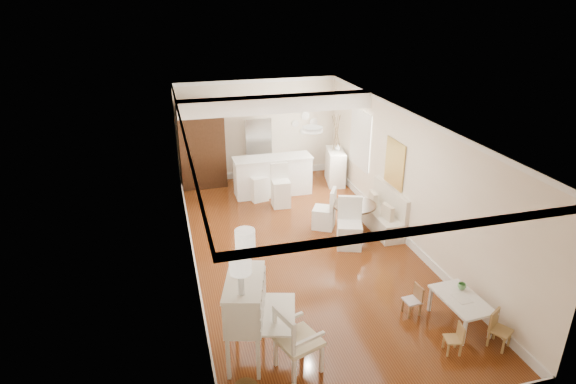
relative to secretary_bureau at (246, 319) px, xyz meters
name	(u,v)px	position (x,y,z in m)	size (l,w,h in m)	color
room	(301,156)	(1.74, 3.10, 1.32)	(9.00, 9.04, 2.82)	brown
secretary_bureau	(246,319)	(0.00, 0.00, 0.00)	(1.04, 1.06, 1.33)	white
gustavian_armchair	(299,339)	(0.67, -0.46, -0.14)	(0.60, 0.60, 1.05)	white
kids_table	(460,311)	(3.46, -0.18, -0.41)	(0.60, 1.00, 0.50)	white
kids_chair_a	(453,339)	(2.99, -0.73, -0.42)	(0.24, 0.24, 0.49)	#A7824C
kids_chair_b	(412,300)	(2.85, 0.27, -0.40)	(0.26, 0.26, 0.54)	#996E45
kids_chair_c	(501,330)	(3.75, -0.81, -0.36)	(0.29, 0.29, 0.60)	#A3804A
banquette	(381,209)	(3.69, 3.27, -0.17)	(0.52, 1.60, 0.98)	silver
dining_table	(353,218)	(3.05, 3.33, -0.33)	(0.97, 0.97, 0.66)	#422A15
slip_chair_near	(350,224)	(2.70, 2.70, -0.13)	(0.50, 0.53, 1.06)	white
slip_chair_far	(324,208)	(2.47, 3.68, -0.19)	(0.45, 0.47, 0.95)	white
breakfast_counter	(273,176)	(1.80, 5.87, -0.15)	(2.05, 0.65, 1.03)	white
bar_stool_left	(258,181)	(1.34, 5.59, -0.15)	(0.41, 0.41, 1.03)	white
bar_stool_right	(281,186)	(1.81, 5.06, -0.12)	(0.43, 0.43, 1.08)	white
pantry_cabinet	(202,146)	(0.10, 6.95, 0.49)	(1.20, 0.60, 2.30)	#381E11
fridge	(271,149)	(2.00, 6.92, 0.24)	(0.75, 0.65, 1.80)	silver
sideboard	(335,167)	(3.68, 6.21, -0.19)	(0.44, 0.99, 0.95)	white
pencil_cup	(462,286)	(3.61, 0.05, -0.11)	(0.13, 0.13, 0.11)	#5D9D5B
branch_vase	(338,147)	(3.73, 6.21, 0.37)	(0.16, 0.16, 0.17)	white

